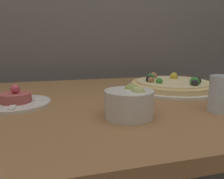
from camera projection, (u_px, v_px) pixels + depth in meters
dining_table at (97, 126)px, 0.77m from camera, size 1.24×0.87×0.75m
pizza_plate at (172, 85)px, 0.90m from camera, size 0.38×0.38×0.06m
tartare_plate at (16, 101)px, 0.67m from camera, size 0.20×0.20×0.06m
small_bowl at (129, 102)px, 0.56m from camera, size 0.13×0.13×0.08m
drinking_glass at (221, 94)px, 0.60m from camera, size 0.07×0.07×0.10m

